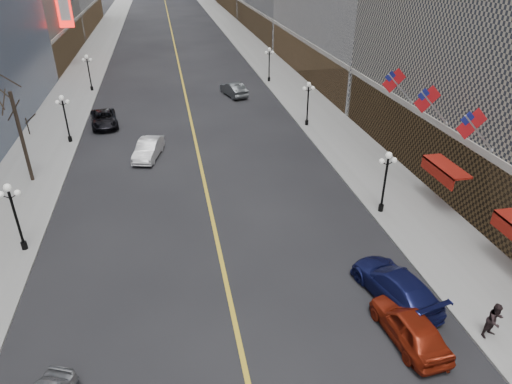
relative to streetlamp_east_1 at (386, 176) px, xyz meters
name	(u,v)px	position (x,y,z in m)	size (l,w,h in m)	color
sidewalk_east	(278,74)	(2.20, 40.00, -2.83)	(6.00, 230.00, 0.15)	gray
sidewalk_west	(79,84)	(-25.80, 40.00, -2.83)	(6.00, 230.00, 0.15)	gray
lane_line	(179,63)	(-11.80, 50.00, -2.89)	(0.25, 200.00, 0.02)	gold
streetlamp_east_1	(386,176)	(0.00, 0.00, 0.00)	(1.26, 0.44, 4.52)	black
streetlamp_east_2	(308,99)	(0.00, 18.00, 0.00)	(1.26, 0.44, 4.52)	black
streetlamp_east_3	(269,61)	(0.00, 36.00, 0.00)	(1.26, 0.44, 4.52)	black
streetlamp_west_1	(14,211)	(-23.60, 0.00, 0.00)	(1.26, 0.44, 4.52)	black
streetlamp_west_2	(65,114)	(-23.60, 18.00, 0.00)	(1.26, 0.44, 4.52)	black
streetlamp_west_3	(88,69)	(-23.60, 36.00, 0.00)	(1.26, 0.44, 4.52)	black
flag_3	(473,126)	(3.51, -3.00, 4.39)	(2.87, 0.12, 2.87)	#B2B2B7
flag_4	(429,101)	(3.51, 2.00, 4.39)	(2.87, 0.12, 2.87)	#B2B2B7
flag_5	(396,83)	(3.51, 7.00, 4.39)	(2.87, 0.12, 2.87)	#B2B2B7
awning_c	(444,168)	(4.30, 0.00, 0.18)	(1.40, 4.00, 0.93)	maroon
tree_west_far	(14,106)	(-25.30, 10.00, 3.34)	(3.60, 3.60, 7.92)	#2D231C
car_nb_mid	(148,149)	(-16.16, 13.01, -2.09)	(1.72, 4.93, 1.62)	silver
car_nb_far	(104,119)	(-20.80, 22.25, -2.13)	(2.57, 5.58, 1.55)	black
car_sb_near	(396,285)	(-3.13, -8.42, -2.06)	(2.37, 5.82, 1.69)	#14194D
car_sb_mid	(410,326)	(-3.83, -11.30, -2.07)	(1.96, 4.88, 1.66)	maroon
car_sb_far	(234,89)	(-5.81, 30.39, -2.06)	(1.79, 5.13, 1.69)	#434749
ped_east_walk	(495,321)	(0.12, -12.01, -1.80)	(0.93, 0.51, 1.91)	black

